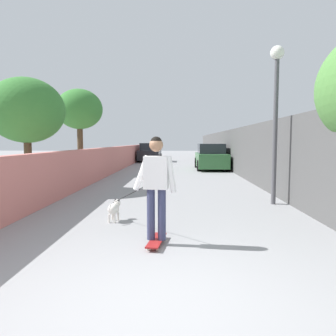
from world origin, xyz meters
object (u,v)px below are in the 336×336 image
Objects in this scene: tree_left_mid at (26,111)px; car_far at (150,153)px; person_skateboarder at (156,180)px; car_near at (211,157)px; skateboard at (156,240)px; tree_left_far at (79,110)px; lamp_post at (276,96)px; dog at (114,208)px.

car_far is at bearing -9.52° from tree_left_mid.
person_skateboarder is 14.27m from car_near.
skateboard is at bearing -139.20° from tree_left_mid.
tree_left_far is 1.07× the size of car_near.
skateboard is 21.46m from car_far.
tree_left_far is 10.65m from lamp_post.
car_far is (15.89, -2.66, -1.97)m from tree_left_mid.
car_near is (10.63, 0.60, -2.13)m from lamp_post.
lamp_post is at bearing -176.77° from car_near.
tree_left_far reaches higher than car_far.
tree_left_mid is at bearing 140.89° from car_near.
tree_left_far is 11.01m from car_far.
person_skateboarder reaches higher than dog.
car_near is (14.08, -2.30, -0.35)m from person_skateboarder.
tree_left_far is 1.04× the size of lamp_post.
dog is at bearing -158.86° from tree_left_far.
lamp_post reaches higher than dog.
car_near is (14.08, -2.30, 0.65)m from skateboard.
lamp_post is 1.03× the size of car_near.
car_far is (10.39, -2.61, -2.54)m from tree_left_far.
tree_left_far is at bearing -0.61° from tree_left_mid.
tree_left_mid is 7.68m from skateboard.
lamp_post is 1.03× the size of car_far.
dog is (-1.97, 3.89, -2.57)m from lamp_post.
tree_left_mid is at bearing 179.39° from tree_left_far.
car_near is at bearing -39.11° from tree_left_mid.
car_near is at bearing -9.26° from skateboard.
person_skateboarder is (-10.96, -4.66, -2.20)m from tree_left_far.
person_skateboarder is at bearing -139.20° from tree_left_mid.
skateboard is at bearing -156.99° from tree_left_far.
tree_left_mid reaches higher than car_near.
person_skateboarder reaches higher than skateboard.
car_near reaches higher than skateboard.
lamp_post is at bearing -134.83° from tree_left_far.
car_near is at bearing -65.80° from tree_left_far.
car_near and car_far have the same top height.
lamp_post reaches higher than skateboard.
lamp_post is at bearing -104.77° from tree_left_mid.
tree_left_mid is 5.53m from tree_left_far.
car_near is at bearing -149.11° from car_far.
person_skateboarder is (-3.46, 2.90, -1.79)m from lamp_post.
tree_left_far reaches higher than dog.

